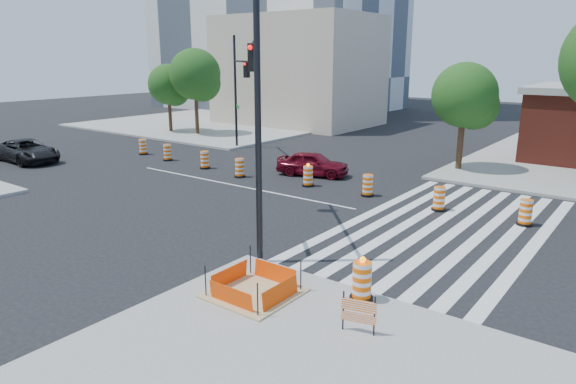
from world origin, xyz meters
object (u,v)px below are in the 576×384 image
object	(u,v)px
signal_pole_se	(256,90)
signal_pole_nw	(239,82)
red_coupe	(313,164)
dark_suv	(27,151)

from	to	relation	value
signal_pole_se	signal_pole_nw	world-z (taller)	signal_pole_se
red_coupe	signal_pole_nw	xyz separation A→B (m)	(-8.14, 3.08, 3.99)
red_coupe	signal_pole_se	distance (m)	11.67
dark_suv	signal_pole_se	size ratio (longest dim) A/B	0.58
signal_pole_nw	dark_suv	bearing A→B (deg)	-88.62
red_coupe	dark_suv	bearing A→B (deg)	98.92
dark_suv	signal_pole_nw	world-z (taller)	signal_pole_nw
signal_pole_se	signal_pole_nw	xyz separation A→B (m)	(-12.52, 12.87, -0.61)
red_coupe	dark_suv	distance (m)	17.91
red_coupe	signal_pole_nw	size ratio (longest dim) A/B	0.52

